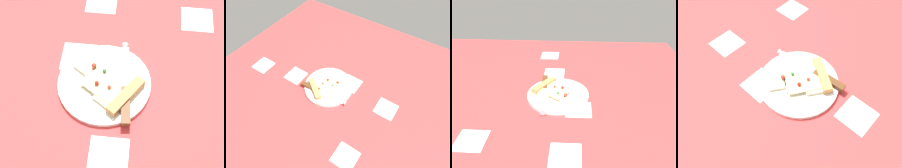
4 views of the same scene
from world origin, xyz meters
TOP-DOWN VIEW (x-y plane):
  - ground_plane at (-0.01, 0.00)cm, footprint 136.56×136.56cm
  - plate at (-8.00, 7.20)cm, footprint 23.53×23.53cm
  - pizza_slice at (-9.45, 5.09)cm, footprint 16.29×18.76cm
  - knife at (-9.96, 1.71)cm, footprint 24.09×4.19cm

SIDE VIEW (x-z plane):
  - ground_plane at x=-0.01cm, z-range -3.00..0.00cm
  - plate at x=-8.00cm, z-range 0.00..1.26cm
  - knife at x=-9.96cm, z-range 0.64..3.09cm
  - pizza_slice at x=-9.45cm, z-range 0.74..3.37cm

